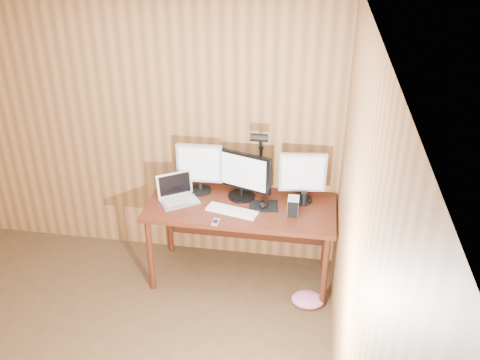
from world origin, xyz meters
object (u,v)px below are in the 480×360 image
(desk_lamp, at_px, (260,153))
(monitor_center, at_px, (242,175))
(laptop, at_px, (177,194))
(mouse, at_px, (264,204))
(monitor_right, at_px, (302,176))
(keyboard, at_px, (232,211))
(desk, at_px, (242,213))
(monitor_left, at_px, (200,167))
(phone, at_px, (216,222))
(speaker, at_px, (304,199))
(hard_drive, at_px, (293,206))

(desk_lamp, bearing_deg, monitor_center, -135.84)
(laptop, bearing_deg, mouse, -33.31)
(monitor_right, distance_m, desk_lamp, 0.41)
(monitor_center, xyz_separation_m, mouse, (0.21, -0.13, -0.20))
(monitor_center, xyz_separation_m, desk_lamp, (0.14, 0.08, 0.17))
(keyboard, bearing_deg, monitor_right, 40.04)
(laptop, bearing_deg, desk, -27.66)
(desk, xyz_separation_m, monitor_left, (-0.40, 0.11, 0.37))
(mouse, distance_m, phone, 0.47)
(laptop, relative_size, keyboard, 0.87)
(keyboard, distance_m, speaker, 0.62)
(monitor_left, height_order, keyboard, monitor_left)
(desk, relative_size, laptop, 4.05)
(monitor_left, bearing_deg, desk_lamp, 2.95)
(desk, height_order, keyboard, keyboard)
(phone, bearing_deg, speaker, 31.72)
(monitor_left, xyz_separation_m, keyboard, (0.34, -0.30, -0.23))
(monitor_left, distance_m, speaker, 0.94)
(speaker, height_order, desk_lamp, desk_lamp)
(mouse, bearing_deg, desk, 155.12)
(laptop, height_order, hard_drive, laptop)
(keyboard, height_order, desk_lamp, desk_lamp)
(monitor_center, bearing_deg, keyboard, -79.05)
(mouse, distance_m, desk_lamp, 0.43)
(laptop, distance_m, desk_lamp, 0.80)
(phone, xyz_separation_m, desk_lamp, (0.28, 0.53, 0.39))
(desk, relative_size, mouse, 13.71)
(desk_lamp, bearing_deg, mouse, -59.10)
(desk, bearing_deg, monitor_left, 164.09)
(phone, relative_size, speaker, 0.81)
(monitor_left, relative_size, phone, 4.57)
(desk, distance_m, monitor_right, 0.62)
(monitor_right, bearing_deg, monitor_center, 174.81)
(desk_lamp, bearing_deg, desk, -115.01)
(desk, relative_size, monitor_left, 3.54)
(keyboard, bearing_deg, desk, 86.71)
(monitor_left, distance_m, laptop, 0.30)
(desk, height_order, hard_drive, hard_drive)
(monitor_center, height_order, monitor_right, monitor_right)
(hard_drive, relative_size, speaker, 1.18)
(laptop, height_order, mouse, laptop)
(desk, bearing_deg, desk_lamp, 51.11)
(laptop, xyz_separation_m, desk_lamp, (0.69, 0.22, 0.34))
(desk, height_order, desk_lamp, desk_lamp)
(monitor_left, bearing_deg, monitor_right, -3.40)
(monitor_right, relative_size, desk_lamp, 0.70)
(mouse, bearing_deg, monitor_right, 15.63)
(monitor_right, xyz_separation_m, phone, (-0.66, -0.46, -0.23))
(keyboard, height_order, speaker, speaker)
(hard_drive, relative_size, phone, 1.46)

